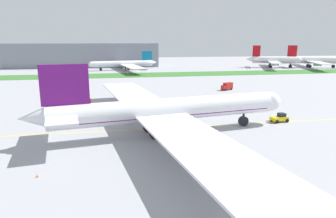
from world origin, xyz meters
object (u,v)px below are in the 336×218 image
Objects in this scene: traffic_cone_near_nose at (37,175)px; parked_airliner_far_centre at (124,64)px; pushback_tug at (280,118)px; service_truck_fuel_bowser at (81,101)px; parked_airliner_far_outer at (313,60)px; parked_airliner_far_right at (273,60)px; airliner_foreground at (164,110)px; ground_crew_wingwalker_port at (170,129)px; ground_crew_marshaller_front at (207,164)px; service_truck_baggage_loader at (140,99)px; ground_crew_wingwalker_starboard at (188,127)px; service_truck_catering_van at (227,86)px.

parked_airliner_far_centre is at bearing 83.13° from traffic_cone_near_nose.
pushback_tug reaches higher than traffic_cone_near_nose.
service_truck_fuel_bowser is 0.08× the size of parked_airliner_far_outer.
service_truck_fuel_bowser reaches higher than traffic_cone_near_nose.
airliner_foreground is at bearing -125.97° from parked_airliner_far_right.
pushback_tug reaches higher than ground_crew_wingwalker_port.
ground_crew_marshaller_front is 59.15m from service_truck_fuel_bowser.
service_truck_baggage_loader is (-5.93, 53.57, 0.48)m from ground_crew_marshaller_front.
airliner_foreground is at bearing -166.87° from ground_crew_wingwalker_starboard.
airliner_foreground is 66.05m from service_truck_catering_van.
parked_airliner_far_centre is at bearing 89.99° from service_truck_baggage_loader.
parked_airliner_far_right is 0.83× the size of parked_airliner_far_outer.
parked_airliner_far_centre is at bearing 102.73° from pushback_tug.
parked_airliner_far_right reaches higher than ground_crew_marshaller_front.
service_truck_catering_van is (58.70, 73.33, 1.35)m from traffic_cone_near_nose.
parked_airliner_far_right is (111.43, -0.74, 1.22)m from parked_airliner_far_centre.
parked_airliner_far_outer is (28.62, -6.12, 0.04)m from parked_airliner_far_right.
ground_crew_wingwalker_port is 0.28× the size of service_truck_fuel_bowser.
parked_airliner_far_outer is (160.42, 162.15, 5.30)m from traffic_cone_near_nose.
traffic_cone_near_nose is 52.05m from service_truck_fuel_bowser.
ground_crew_marshaller_front is at bearing -121.81° from parked_airliner_far_right.
pushback_tug is 0.08× the size of parked_airliner_far_centre.
ground_crew_wingwalker_port is 184.91m from parked_airliner_far_right.
ground_crew_marshaller_front is 0.02× the size of parked_airliner_far_centre.
ground_crew_wingwalker_port is at bearing -125.66° from parked_airliner_far_right.
parked_airliner_far_centre is at bearing 93.05° from ground_crew_wingwalker_starboard.
airliner_foreground is 59.90× the size of ground_crew_marshaller_front.
service_truck_baggage_loader is at bearing 96.31° from ground_crew_marshaller_front.
parked_airliner_far_centre reaches higher than ground_crew_marshaller_front.
traffic_cone_near_nose is at bearing 176.00° from ground_crew_marshaller_front.
airliner_foreground is 17.18× the size of service_truck_catering_van.
service_truck_baggage_loader is (-3.68, 33.65, 0.44)m from ground_crew_wingwalker_port.
parked_airliner_far_centre is (-7.99, 149.67, 3.34)m from ground_crew_wingwalker_starboard.
service_truck_fuel_bowser is at bearing -145.23° from parked_airliner_far_outer.
service_truck_fuel_bowser is (-24.49, 53.84, 0.55)m from ground_crew_marshaller_front.
ground_crew_wingwalker_starboard is 181.39m from parked_airliner_far_right.
pushback_tug is 29.75m from ground_crew_wingwalker_port.
parked_airliner_far_outer is at bearing 34.77° from service_truck_fuel_bowser.
parked_airliner_far_right reaches higher than ground_crew_wingwalker_port.
pushback_tug is 0.09× the size of parked_airliner_far_outer.
service_truck_catering_van is at bearing -68.17° from parked_airliner_far_centre.
ground_crew_wingwalker_starboard is 0.02× the size of parked_airliner_far_outer.
service_truck_baggage_loader is (-2.41, 33.70, -3.95)m from airliner_foreground.
airliner_foreground is at bearing 38.38° from traffic_cone_near_nose.
parked_airliner_far_centre is at bearing 91.39° from ground_crew_wingwalker_port.
traffic_cone_near_nose is 0.01× the size of parked_airliner_far_right.
ground_crew_wingwalker_port is 65.23m from service_truck_catering_van.
ground_crew_marshaller_front is at bearing -129.28° from parked_airliner_far_outer.
parked_airliner_far_outer reaches higher than airliner_foreground.
pushback_tug is 1.14× the size of service_truck_baggage_loader.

